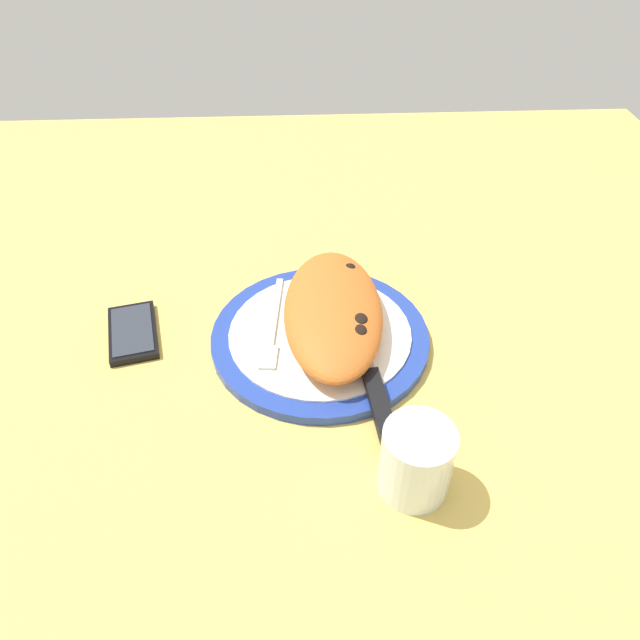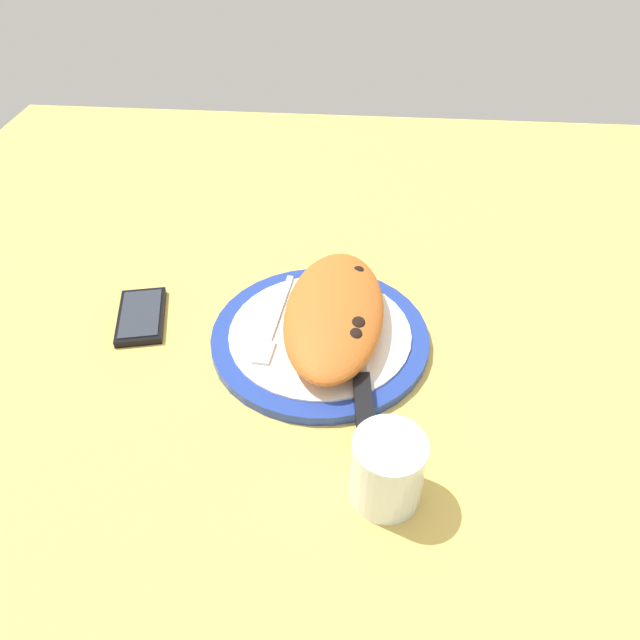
% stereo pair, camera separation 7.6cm
% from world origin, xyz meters
% --- Properties ---
extents(ground_plane, '(1.50, 1.50, 0.03)m').
position_xyz_m(ground_plane, '(0.00, 0.00, -0.01)').
color(ground_plane, '#DBB756').
extents(plate, '(0.29, 0.29, 0.02)m').
position_xyz_m(plate, '(0.00, 0.00, 0.01)').
color(plate, '#233D99').
rests_on(plate, ground_plane).
extents(calzone, '(0.26, 0.14, 0.05)m').
position_xyz_m(calzone, '(-0.01, 0.02, 0.04)').
color(calzone, '#C16023').
rests_on(calzone, plate).
extents(fork, '(0.18, 0.03, 0.00)m').
position_xyz_m(fork, '(-0.01, -0.06, 0.02)').
color(fork, silver).
rests_on(fork, plate).
extents(knife, '(0.25, 0.04, 0.01)m').
position_xyz_m(knife, '(0.10, 0.06, 0.02)').
color(knife, silver).
rests_on(knife, plate).
extents(smartphone, '(0.12, 0.08, 0.01)m').
position_xyz_m(smartphone, '(-0.02, -0.25, 0.01)').
color(smartphone, black).
rests_on(smartphone, ground_plane).
extents(water_glass, '(0.07, 0.07, 0.08)m').
position_xyz_m(water_glass, '(0.22, 0.09, 0.04)').
color(water_glass, silver).
rests_on(water_glass, ground_plane).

